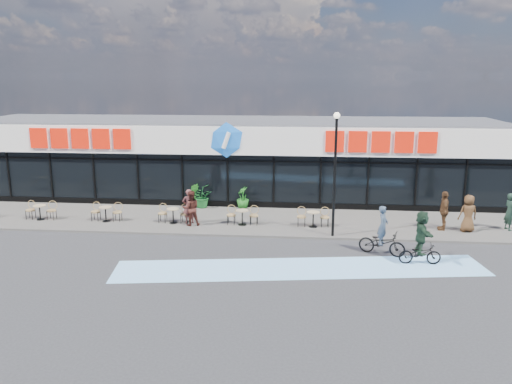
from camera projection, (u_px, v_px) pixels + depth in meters
ground at (204, 252)px, 20.65m from camera, size 120.00×120.00×0.00m
sidewalk at (221, 220)px, 25.01m from camera, size 44.00×5.00×0.10m
bike_lane at (300, 268)px, 18.84m from camera, size 14.17×4.13×0.01m
building at (235, 158)px, 29.75m from camera, size 30.60×6.57×4.75m
lamp_post at (335, 165)px, 21.65m from camera, size 0.28×0.28×5.50m
bistro_set_1 at (41, 210)px, 24.89m from camera, size 1.54×0.62×0.90m
bistro_set_2 at (106, 212)px, 24.59m from camera, size 1.54×0.62×0.90m
bistro_set_3 at (174, 214)px, 24.29m from camera, size 1.54×0.62×0.90m
bistro_set_4 at (242, 215)px, 23.99m from camera, size 1.54×0.62×0.90m
bistro_set_5 at (313, 217)px, 23.69m from camera, size 1.54×0.62×0.90m
potted_plant_left at (201, 196)px, 27.10m from camera, size 1.43×1.45×1.22m
potted_plant_mid at (192, 195)px, 27.13m from camera, size 0.89×0.82×1.32m
potted_plant_right at (243, 198)px, 26.97m from camera, size 0.81×0.81×1.17m
patron_left at (189, 206)px, 24.11m from camera, size 0.72×0.61×1.70m
patron_right at (191, 208)px, 23.76m from camera, size 0.99×0.88×1.70m
pedestrian_a at (444, 211)px, 23.06m from camera, size 0.60×1.13×1.84m
pedestrian_b at (510, 212)px, 23.05m from camera, size 0.56×0.72×1.75m
pedestrian_c at (468, 213)px, 22.80m from camera, size 0.92×0.67×1.73m
cyclist_a at (421, 240)px, 19.07m from camera, size 1.62×1.57×2.12m
cyclist_b at (382, 239)px, 20.15m from camera, size 2.01×1.36×2.04m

